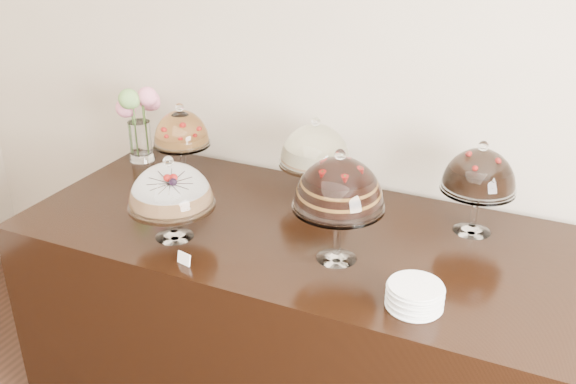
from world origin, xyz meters
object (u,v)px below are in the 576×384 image
at_px(cake_stand_choco_layer, 339,187).
at_px(cake_stand_fruit_tart, 181,131).
at_px(display_counter, 293,319).
at_px(cake_stand_dark_choco, 480,174).
at_px(flower_vase, 139,117).
at_px(plate_stack, 415,296).
at_px(cake_stand_sugar_sponge, 171,189).
at_px(cake_stand_cheesecake, 315,148).

xyz_separation_m(cake_stand_choco_layer, cake_stand_fruit_tart, (-0.93, 0.42, -0.07)).
distance_m(display_counter, cake_stand_choco_layer, 0.79).
relative_size(display_counter, cake_stand_dark_choco, 5.77).
relative_size(flower_vase, plate_stack, 2.11).
height_order(cake_stand_fruit_tart, flower_vase, flower_vase).
xyz_separation_m(cake_stand_sugar_sponge, cake_stand_cheesecake, (0.35, 0.57, 0.02)).
relative_size(cake_stand_cheesecake, flower_vase, 0.94).
height_order(cake_stand_choco_layer, cake_stand_cheesecake, cake_stand_choco_layer).
xyz_separation_m(cake_stand_choco_layer, plate_stack, (0.34, -0.18, -0.25)).
height_order(display_counter, cake_stand_dark_choco, cake_stand_dark_choco).
distance_m(cake_stand_cheesecake, cake_stand_dark_choco, 0.70).
bearing_deg(cake_stand_sugar_sponge, flower_vase, 134.40).
bearing_deg(display_counter, cake_stand_dark_choco, 22.62).
height_order(cake_stand_dark_choco, plate_stack, cake_stand_dark_choco).
xyz_separation_m(display_counter, cake_stand_dark_choco, (0.66, 0.27, 0.70)).
height_order(display_counter, plate_stack, plate_stack).
relative_size(cake_stand_dark_choco, plate_stack, 2.09).
bearing_deg(cake_stand_dark_choco, cake_stand_sugar_sponge, -153.15).
bearing_deg(flower_vase, cake_stand_fruit_tart, -14.29).
height_order(cake_stand_sugar_sponge, cake_stand_choco_layer, cake_stand_choco_layer).
distance_m(cake_stand_choco_layer, cake_stand_fruit_tart, 1.02).
xyz_separation_m(cake_stand_choco_layer, cake_stand_cheesecake, (-0.28, 0.46, -0.06)).
bearing_deg(plate_stack, cake_stand_cheesecake, 133.94).
bearing_deg(cake_stand_sugar_sponge, display_counter, 33.25).
distance_m(cake_stand_cheesecake, plate_stack, 0.91).
bearing_deg(flower_vase, display_counter, -19.27).
bearing_deg(display_counter, cake_stand_sugar_sponge, -146.75).
relative_size(cake_stand_cheesecake, plate_stack, 1.99).
relative_size(cake_stand_sugar_sponge, flower_vase, 0.88).
distance_m(cake_stand_choco_layer, flower_vase, 1.32).
bearing_deg(flower_vase, cake_stand_cheesecake, -1.76).
bearing_deg(flower_vase, plate_stack, -23.23).
distance_m(display_counter, cake_stand_sugar_sponge, 0.80).
relative_size(cake_stand_cheesecake, cake_stand_dark_choco, 0.95).
height_order(cake_stand_sugar_sponge, flower_vase, flower_vase).
distance_m(cake_stand_fruit_tart, flower_vase, 0.30).
relative_size(cake_stand_dark_choco, flower_vase, 0.99).
height_order(display_counter, cake_stand_cheesecake, cake_stand_cheesecake).
bearing_deg(cake_stand_choco_layer, plate_stack, -27.95).
height_order(display_counter, cake_stand_sugar_sponge, cake_stand_sugar_sponge).
distance_m(display_counter, cake_stand_cheesecake, 0.74).
bearing_deg(cake_stand_choco_layer, cake_stand_fruit_tart, 155.92).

